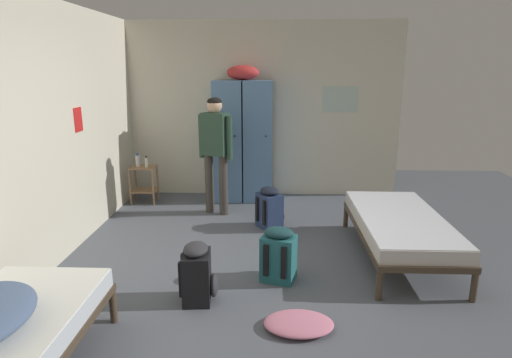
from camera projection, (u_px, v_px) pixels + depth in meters
ground_plane at (255, 278)px, 4.32m from camera, size 9.48×9.48×0.00m
room_backdrop at (158, 124)px, 5.25m from camera, size 4.33×5.98×2.74m
locker_bank at (243, 138)px, 6.68m from camera, size 0.90×0.55×2.07m
shelf_unit at (144, 181)px, 6.65m from camera, size 0.38×0.30×0.57m
bed_right at (400, 225)px, 4.71m from camera, size 0.90×1.90×0.49m
person_traveler at (215, 145)px, 6.00m from camera, size 0.49×0.33×1.65m
water_bottle at (138, 161)px, 6.59m from camera, size 0.07×0.07×0.20m
lotion_bottle at (146, 162)px, 6.53m from camera, size 0.05×0.05×0.17m
backpack_black at (198, 274)px, 3.86m from camera, size 0.35×0.34×0.55m
backpack_teal at (279, 255)px, 4.24m from camera, size 0.38×0.39×0.55m
backpack_navy at (270, 209)px, 5.62m from camera, size 0.41×0.40×0.55m
clothes_pile_pink at (299, 324)px, 3.49m from camera, size 0.57×0.41×0.09m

